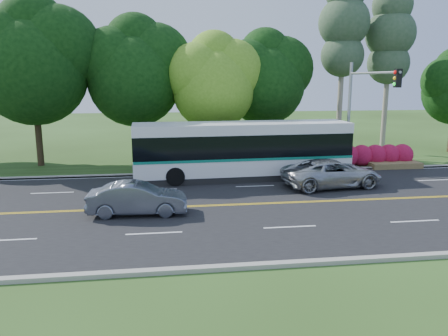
{
  "coord_description": "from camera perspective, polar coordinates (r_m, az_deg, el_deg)",
  "views": [
    {
      "loc": [
        -5.47,
        -19.99,
        5.97
      ],
      "look_at": [
        -2.47,
        2.0,
        1.42
      ],
      "focal_mm": 35.0,
      "sensor_mm": 36.0,
      "label": 1
    }
  ],
  "objects": [
    {
      "name": "lane_markings",
      "position": [
        21.54,
        7.03,
        -4.54
      ],
      "size": [
        57.6,
        13.82,
        0.0
      ],
      "color": "gold",
      "rests_on": "road"
    },
    {
      "name": "transit_bus",
      "position": [
        26.34,
        2.36,
        2.23
      ],
      "size": [
        13.03,
        3.3,
        3.38
      ],
      "rotation": [
        0.0,
        0.0,
        0.04
      ],
      "color": "white",
      "rests_on": "road"
    },
    {
      "name": "traffic_signal",
      "position": [
        28.1,
        17.64,
        8.4
      ],
      "size": [
        0.42,
        6.1,
        7.0
      ],
      "color": "#989AA0",
      "rests_on": "ground"
    },
    {
      "name": "curb_south",
      "position": [
        15.15,
        14.39,
        -11.7
      ],
      "size": [
        60.0,
        0.3,
        0.15
      ],
      "primitive_type": "cube",
      "color": "#A09D91",
      "rests_on": "ground"
    },
    {
      "name": "curb_north",
      "position": [
        28.31,
        3.55,
        -0.46
      ],
      "size": [
        60.0,
        0.3,
        0.15
      ],
      "primitive_type": "cube",
      "color": "#A09D91",
      "rests_on": "ground"
    },
    {
      "name": "tree_row",
      "position": [
        32.13,
        -7.38,
        12.84
      ],
      "size": [
        44.7,
        9.1,
        13.84
      ],
      "color": "black",
      "rests_on": "ground"
    },
    {
      "name": "sedan",
      "position": [
        19.84,
        -11.23,
        -3.94
      ],
      "size": [
        4.43,
        1.69,
        1.44
      ],
      "primitive_type": "imported",
      "rotation": [
        0.0,
        0.0,
        1.53
      ],
      "color": "slate",
      "rests_on": "road"
    },
    {
      "name": "suv",
      "position": [
        25.12,
        13.92,
        -0.66
      ],
      "size": [
        5.85,
        3.25,
        1.55
      ],
      "primitive_type": "imported",
      "rotation": [
        0.0,
        0.0,
        1.7
      ],
      "color": "#B4B7B8",
      "rests_on": "road"
    },
    {
      "name": "ground",
      "position": [
        21.57,
        7.27,
        -4.59
      ],
      "size": [
        120.0,
        120.0,
        0.0
      ],
      "primitive_type": "plane",
      "color": "#2B4517",
      "rests_on": "ground"
    },
    {
      "name": "grass_verge",
      "position": [
        30.09,
        2.87,
        0.22
      ],
      "size": [
        60.0,
        4.0,
        0.1
      ],
      "primitive_type": "cube",
      "color": "#2B4517",
      "rests_on": "ground"
    },
    {
      "name": "bougainvillea_hedge",
      "position": [
        31.3,
        16.21,
        1.45
      ],
      "size": [
        9.5,
        2.25,
        1.5
      ],
      "color": "maroon",
      "rests_on": "ground"
    },
    {
      "name": "road",
      "position": [
        21.57,
        7.27,
        -4.56
      ],
      "size": [
        60.0,
        14.0,
        0.02
      ],
      "primitive_type": "cube",
      "color": "black",
      "rests_on": "ground"
    }
  ]
}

